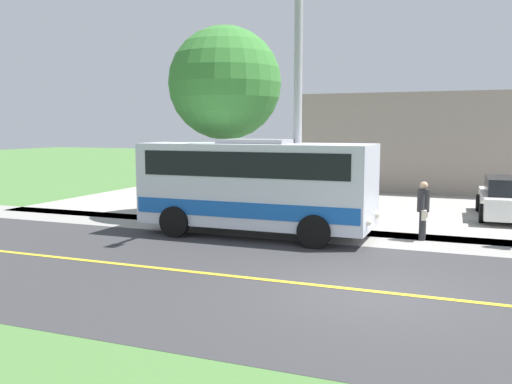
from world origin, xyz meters
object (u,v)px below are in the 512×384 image
pedestrian_waiting (423,209)px  parked_car_near (509,199)px  commercial_building (500,142)px  shuttle_bus_front (257,183)px  tree_curbside (225,84)px  street_light_pole (297,78)px

pedestrian_waiting → parked_car_near: pedestrian_waiting is taller
parked_car_near → commercial_building: 11.05m
shuttle_bus_front → pedestrian_waiting: shuttle_bus_front is taller
pedestrian_waiting → parked_car_near: bearing=153.5°
pedestrian_waiting → tree_curbside: tree_curbside is taller
shuttle_bus_front → street_light_pole: size_ratio=0.82×
pedestrian_waiting → street_light_pole: size_ratio=0.20×
pedestrian_waiting → commercial_building: size_ratio=0.09×
tree_curbside → shuttle_bus_front: bearing=39.0°
pedestrian_waiting → commercial_building: commercial_building is taller
shuttle_bus_front → commercial_building: commercial_building is taller
pedestrian_waiting → street_light_pole: (0.64, -3.56, 3.69)m
shuttle_bus_front → tree_curbside: bearing=-141.0°
parked_car_near → commercial_building: commercial_building is taller
tree_curbside → pedestrian_waiting: bearing=74.9°
pedestrian_waiting → parked_car_near: size_ratio=0.37×
street_light_pole → commercial_building: (-16.52, 6.08, -2.17)m
shuttle_bus_front → commercial_building: bearing=157.0°
parked_car_near → commercial_building: size_ratio=0.24×
tree_curbside → commercial_building: size_ratio=0.35×
shuttle_bus_front → pedestrian_waiting: 4.80m
shuttle_bus_front → parked_car_near: bearing=130.1°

